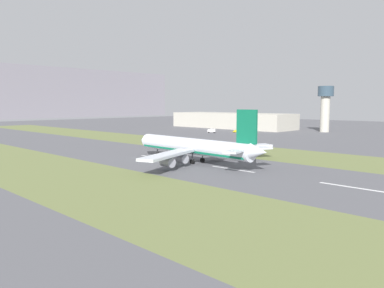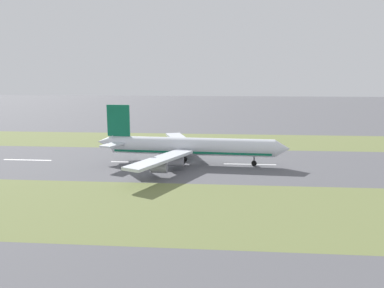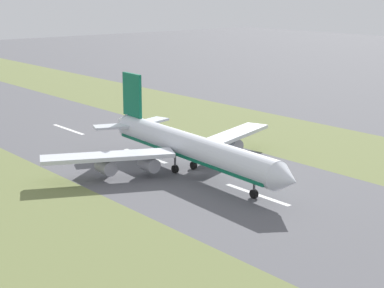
# 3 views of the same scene
# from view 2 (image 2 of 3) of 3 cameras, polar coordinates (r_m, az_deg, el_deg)

# --- Properties ---
(ground_plane) EXTENTS (800.00, 800.00, 0.00)m
(ground_plane) POSITION_cam_2_polar(r_m,az_deg,el_deg) (131.01, -0.03, -2.93)
(ground_plane) COLOR #56565B
(grass_median_west) EXTENTS (40.00, 600.00, 0.01)m
(grass_median_west) POSITION_cam_2_polar(r_m,az_deg,el_deg) (174.96, 1.19, 0.52)
(grass_median_west) COLOR olive
(grass_median_west) RESTS_ON ground
(grass_median_east) EXTENTS (40.00, 600.00, 0.01)m
(grass_median_east) POSITION_cam_2_polar(r_m,az_deg,el_deg) (88.13, -2.47, -9.80)
(grass_median_east) COLOR olive
(grass_median_east) RESTS_ON ground
(centreline_dash_near) EXTENTS (1.20, 18.00, 0.01)m
(centreline_dash_near) POSITION_cam_2_polar(r_m,az_deg,el_deg) (148.33, -23.76, -2.24)
(centreline_dash_near) COLOR silver
(centreline_dash_near) RESTS_ON ground
(centreline_dash_mid) EXTENTS (1.20, 18.00, 0.01)m
(centreline_dash_mid) POSITION_cam_2_polar(r_m,az_deg,el_deg) (134.07, -8.53, -2.74)
(centreline_dash_mid) COLOR silver
(centreline_dash_mid) RESTS_ON ground
(centreline_dash_far) EXTENTS (1.20, 18.00, 0.01)m
(centreline_dash_far) POSITION_cam_2_polar(r_m,az_deg,el_deg) (130.94, 8.80, -3.07)
(centreline_dash_far) COLOR silver
(centreline_dash_far) RESTS_ON ground
(airplane_main_jet) EXTENTS (64.04, 67.20, 20.20)m
(airplane_main_jet) POSITION_cam_2_polar(r_m,az_deg,el_deg) (129.08, -0.84, -0.41)
(airplane_main_jet) COLOR silver
(airplane_main_jet) RESTS_ON ground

